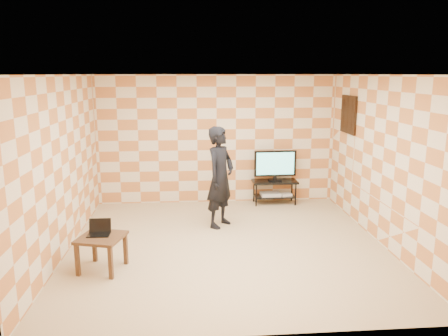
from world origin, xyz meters
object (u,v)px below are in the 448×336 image
Objects in this scene: tv_stand at (275,187)px; side_table at (101,242)px; tv at (275,164)px; person at (220,177)px.

side_table is at bearing -135.50° from tv_stand.
person is at bearing -134.20° from tv.
person is at bearing -134.13° from tv_stand.
side_table is 0.40× the size of person.
tv is 1.24× the size of side_table.
tv_stand is 0.52× the size of person.
tv_stand is at bearing -8.24° from person.
tv reaches higher than side_table.
person is (-1.25, -1.29, 0.54)m from tv_stand.
tv_stand is 0.49m from tv.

